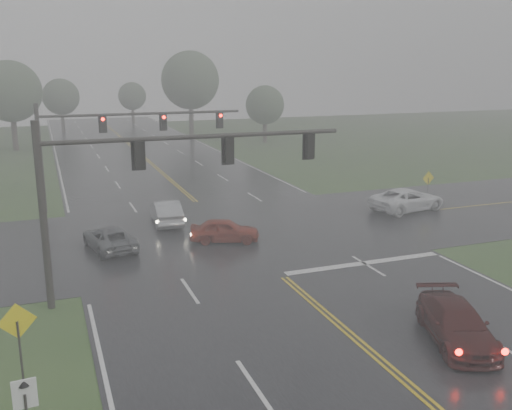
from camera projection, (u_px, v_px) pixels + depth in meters
name	position (u px, v px, depth m)	size (l,w,h in m)	color
main_road	(242.00, 241.00, 31.91)	(18.00, 160.00, 0.02)	black
cross_street	(231.00, 232.00, 33.72)	(120.00, 14.00, 0.02)	black
stop_bar	(364.00, 264.00, 28.35)	(8.50, 0.50, 0.01)	silver
sedan_maroon	(455.00, 342.00, 20.38)	(1.91, 4.69, 1.36)	black
sedan_red	(225.00, 242.00, 31.84)	(1.54, 3.84, 1.31)	maroon
sedan_silver	(166.00, 224.00, 35.49)	(1.57, 4.51, 1.49)	#97999E
car_grey	(110.00, 250.00, 30.51)	(2.03, 4.39, 1.22)	#4D4F53
pickup_white	(407.00, 210.00, 38.70)	(2.47, 5.37, 1.49)	white
signal_gantry_near	(142.00, 173.00, 23.31)	(12.94, 0.33, 7.60)	black
signal_gantry_far	(107.00, 134.00, 38.41)	(13.83, 0.37, 7.21)	black
sign_diamond_west	(18.00, 331.00, 17.11)	(1.13, 0.26, 2.74)	black
sign_arrow_white	(26.00, 409.00, 13.39)	(0.56, 0.10, 2.53)	black
sign_diamond_east	(428.00, 182.00, 40.04)	(0.99, 0.11, 2.38)	black
tree_nw_a	(10.00, 91.00, 64.21)	(6.91, 6.91, 10.15)	#342921
tree_ne_a	(190.00, 80.00, 76.88)	(7.81, 7.81, 11.48)	#342921
tree_n_mid	(61.00, 97.00, 82.47)	(5.24, 5.24, 7.70)	#342921
tree_e_near	(265.00, 105.00, 71.33)	(4.86, 4.86, 7.13)	#342921
tree_n_far	(132.00, 96.00, 95.28)	(4.64, 4.64, 6.81)	#342921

